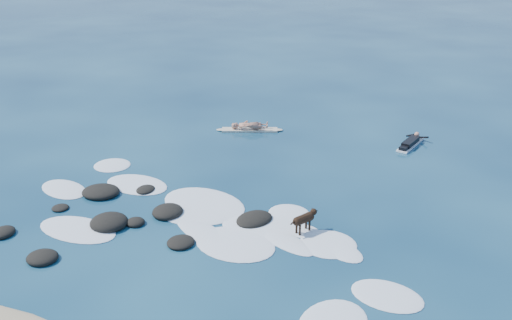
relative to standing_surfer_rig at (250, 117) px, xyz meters
The scene contains 6 objects.
ground 9.58m from the standing_surfer_rig, 67.00° to the right, with size 160.00×160.00×0.00m, color #0A2642.
reef_rocks 10.97m from the standing_surfer_rig, 79.13° to the right, with size 12.74×7.31×0.49m.
breaking_foam 9.40m from the standing_surfer_rig, 65.38° to the right, with size 15.09×6.47×0.12m.
standing_surfer_rig is the anchor object (origin of this frame).
paddling_surfer_rig 7.65m from the standing_surfer_rig, 16.18° to the left, with size 1.10×2.45×0.42m.
dog 10.00m from the standing_surfer_rig, 47.81° to the right, with size 0.58×1.19×0.78m.
Camera 1 is at (10.11, -13.43, 9.52)m, focal length 40.00 mm.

